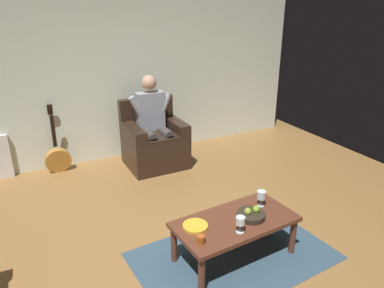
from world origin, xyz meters
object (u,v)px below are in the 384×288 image
(guitar, at_px, (58,158))
(decorative_dish, at_px, (195,226))
(candle_jar, at_px, (201,239))
(coffee_table, at_px, (235,225))
(wine_glass_near, at_px, (261,196))
(person_seated, at_px, (153,119))
(fruit_bowl, at_px, (251,214))
(armchair, at_px, (154,143))
(wine_glass_far, at_px, (240,222))

(guitar, distance_m, decorative_dish, 2.78)
(decorative_dish, bearing_deg, candle_jar, 74.28)
(candle_jar, bearing_deg, coffee_table, -160.57)
(wine_glass_near, bearing_deg, coffee_table, 15.19)
(person_seated, height_order, coffee_table, person_seated)
(guitar, bearing_deg, candle_jar, 105.10)
(wine_glass_near, distance_m, candle_jar, 0.85)
(candle_jar, bearing_deg, fruit_bowl, -168.04)
(person_seated, xyz_separation_m, decorative_dish, (0.48, 2.26, -0.30))
(armchair, height_order, wine_glass_far, armchair)
(armchair, relative_size, decorative_dish, 4.26)
(wine_glass_near, bearing_deg, wine_glass_far, 32.66)
(coffee_table, distance_m, fruit_bowl, 0.18)
(armchair, distance_m, person_seated, 0.37)
(wine_glass_far, bearing_deg, armchair, -93.91)
(candle_jar, bearing_deg, guitar, -74.90)
(person_seated, bearing_deg, candle_jar, 77.09)
(guitar, distance_m, wine_glass_near, 3.07)
(decorative_dish, bearing_deg, armchair, -102.06)
(person_seated, relative_size, fruit_bowl, 5.00)
(armchair, distance_m, wine_glass_near, 2.25)
(person_seated, xyz_separation_m, wine_glass_far, (0.17, 2.50, -0.20))
(coffee_table, relative_size, fruit_bowl, 4.44)
(guitar, bearing_deg, person_seated, 163.45)
(coffee_table, relative_size, wine_glass_near, 7.25)
(armchair, relative_size, coffee_table, 0.82)
(person_seated, height_order, wine_glass_near, person_seated)
(guitar, bearing_deg, decorative_dish, 107.54)
(wine_glass_far, distance_m, decorative_dish, 0.41)
(armchair, height_order, coffee_table, armchair)
(guitar, relative_size, wine_glass_near, 6.01)
(armchair, relative_size, candle_jar, 13.67)
(person_seated, relative_size, wine_glass_far, 8.60)
(armchair, xyz_separation_m, fruit_bowl, (-0.05, 2.36, 0.10))
(candle_jar, bearing_deg, wine_glass_near, -162.44)
(wine_glass_far, relative_size, candle_jar, 2.17)
(wine_glass_far, bearing_deg, guitar, -68.32)
(fruit_bowl, relative_size, decorative_dish, 1.17)
(person_seated, height_order, wine_glass_far, person_seated)
(decorative_dish, distance_m, candle_jar, 0.23)
(guitar, xyz_separation_m, wine_glass_far, (-1.15, 2.89, 0.30))
(guitar, xyz_separation_m, fruit_bowl, (-1.37, 2.74, 0.22))
(fruit_bowl, bearing_deg, armchair, -88.74)
(armchair, xyz_separation_m, wine_glass_far, (0.17, 2.50, 0.17))
(coffee_table, distance_m, decorative_dish, 0.39)
(person_seated, bearing_deg, guitar, -17.04)
(coffee_table, xyz_separation_m, fruit_bowl, (-0.15, 0.03, 0.09))
(decorative_dish, bearing_deg, wine_glass_far, 142.19)
(armchair, relative_size, wine_glass_far, 6.29)
(coffee_table, height_order, decorative_dish, decorative_dish)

